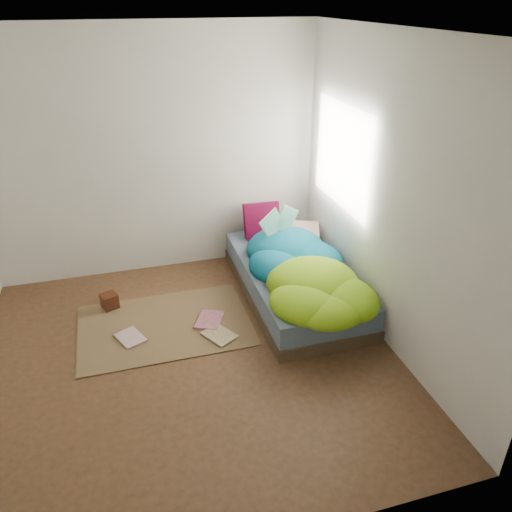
% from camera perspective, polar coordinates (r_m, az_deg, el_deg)
% --- Properties ---
extents(ground, '(3.50, 3.50, 0.00)m').
position_cam_1_polar(ground, '(4.46, -7.54, -11.55)').
color(ground, '#3F2E18').
rests_on(ground, ground).
extents(room_walls, '(3.54, 3.54, 2.62)m').
position_cam_1_polar(room_walls, '(3.66, -8.94, 8.63)').
color(room_walls, silver).
rests_on(room_walls, ground).
extents(bed, '(1.00, 2.00, 0.34)m').
position_cam_1_polar(bed, '(5.18, 4.39, -2.89)').
color(bed, '#3D3321').
rests_on(bed, ground).
extents(duvet, '(0.96, 1.84, 0.34)m').
position_cam_1_polar(duvet, '(4.84, 5.44, -0.68)').
color(duvet, '#075278').
rests_on(duvet, bed).
extents(rug, '(1.60, 1.10, 0.01)m').
position_cam_1_polar(rug, '(4.88, -10.38, -7.78)').
color(rug, brown).
rests_on(rug, ground).
extents(pillow_floral, '(0.71, 0.57, 0.14)m').
position_cam_1_polar(pillow_floral, '(5.61, 4.05, 2.44)').
color(pillow_floral, white).
rests_on(pillow_floral, bed).
extents(pillow_magenta, '(0.40, 0.14, 0.40)m').
position_cam_1_polar(pillow_magenta, '(5.65, 0.65, 4.12)').
color(pillow_magenta, '#480426').
rests_on(pillow_magenta, bed).
extents(open_book, '(0.41, 0.23, 0.25)m').
position_cam_1_polar(open_book, '(5.16, 2.77, 4.95)').
color(open_book, '#327D29').
rests_on(open_book, duvet).
extents(wooden_box, '(0.19, 0.19, 0.15)m').
position_cam_1_polar(wooden_box, '(5.21, -16.40, -4.94)').
color(wooden_box, '#37190C').
rests_on(wooden_box, rug).
extents(floor_book_a, '(0.30, 0.34, 0.02)m').
position_cam_1_polar(floor_book_a, '(4.72, -15.24, -9.49)').
color(floor_book_a, beige).
rests_on(floor_book_a, rug).
extents(floor_book_b, '(0.34, 0.38, 0.03)m').
position_cam_1_polar(floor_book_b, '(4.88, -6.68, -7.17)').
color(floor_book_b, '#CD7691').
rests_on(floor_book_b, rug).
extents(floor_book_c, '(0.34, 0.37, 0.02)m').
position_cam_1_polar(floor_book_c, '(4.60, -5.23, -9.61)').
color(floor_book_c, tan).
rests_on(floor_book_c, rug).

